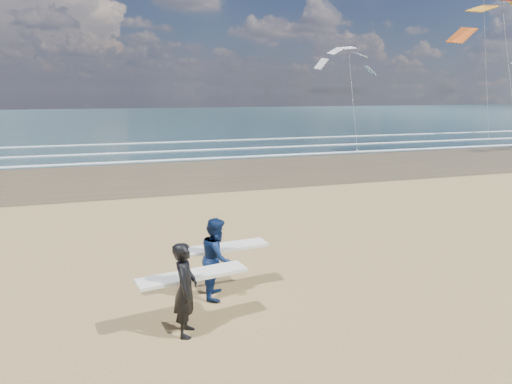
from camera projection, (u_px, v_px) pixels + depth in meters
name	position (u px, v px, depth m)	size (l,w,h in m)	color
wet_sand_strip	(429.00, 159.00, 31.64)	(220.00, 12.00, 0.01)	#4C3F28
ocean	(232.00, 117.00, 81.90)	(220.00, 100.00, 0.02)	#1A343B
foam_breakers	(355.00, 143.00, 41.03)	(220.00, 11.70, 0.05)	white
surfer_near	(186.00, 287.00, 8.76)	(2.26, 1.18, 1.87)	black
surfer_far	(217.00, 257.00, 10.41)	(2.24, 1.25, 1.86)	#0D204C
kite_0	(506.00, 45.00, 31.66)	(8.01, 4.98, 12.52)	slate
kite_1	(352.00, 86.00, 37.55)	(5.54, 4.71, 9.28)	slate
kite_5	(485.00, 48.00, 46.25)	(5.49, 4.70, 16.70)	slate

